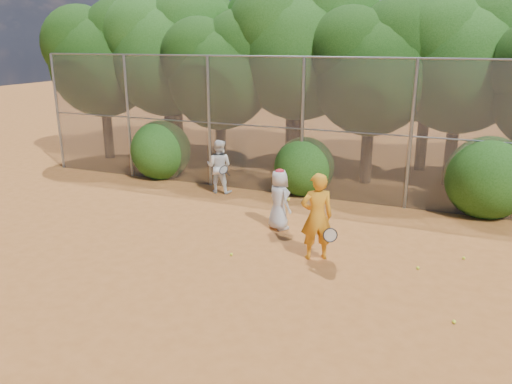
% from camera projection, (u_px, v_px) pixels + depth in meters
% --- Properties ---
extents(ground, '(80.00, 80.00, 0.00)m').
position_uv_depth(ground, '(255.00, 292.00, 9.20)').
color(ground, '#9E5723').
rests_on(ground, ground).
extents(fence_back, '(20.05, 0.09, 4.03)m').
position_uv_depth(fence_back, '(332.00, 129.00, 13.95)').
color(fence_back, gray).
rests_on(fence_back, ground).
extents(tree_0, '(4.38, 3.81, 6.00)m').
position_uv_depth(tree_0, '(103.00, 54.00, 18.59)').
color(tree_0, black).
rests_on(tree_0, ground).
extents(tree_1, '(4.64, 4.03, 6.35)m').
position_uv_depth(tree_1, '(168.00, 48.00, 18.06)').
color(tree_1, black).
rests_on(tree_1, ground).
extents(tree_2, '(3.99, 3.47, 5.47)m').
position_uv_depth(tree_2, '(221.00, 67.00, 16.70)').
color(tree_2, black).
rests_on(tree_2, ground).
extents(tree_3, '(4.89, 4.26, 6.70)m').
position_uv_depth(tree_3, '(303.00, 41.00, 16.44)').
color(tree_3, black).
rests_on(tree_3, ground).
extents(tree_4, '(4.19, 3.64, 5.73)m').
position_uv_depth(tree_4, '(374.00, 63.00, 15.19)').
color(tree_4, black).
rests_on(tree_4, ground).
extents(tree_5, '(4.51, 3.92, 6.17)m').
position_uv_depth(tree_5, '(464.00, 54.00, 14.91)').
color(tree_5, black).
rests_on(tree_5, ground).
extents(tree_9, '(4.83, 4.20, 6.62)m').
position_uv_depth(tree_9, '(177.00, 43.00, 20.40)').
color(tree_9, black).
rests_on(tree_9, ground).
extents(tree_10, '(5.15, 4.48, 7.06)m').
position_uv_depth(tree_10, '(295.00, 35.00, 18.68)').
color(tree_10, black).
rests_on(tree_10, ground).
extents(tree_11, '(4.64, 4.03, 6.35)m').
position_uv_depth(tree_11, '(433.00, 49.00, 16.65)').
color(tree_11, black).
rests_on(tree_11, ground).
extents(bush_0, '(2.00, 2.00, 2.00)m').
position_uv_depth(bush_0, '(161.00, 148.00, 16.66)').
color(bush_0, '#1B4812').
rests_on(bush_0, ground).
extents(bush_1, '(1.80, 1.80, 1.80)m').
position_uv_depth(bush_1, '(304.00, 164.00, 14.87)').
color(bush_1, '#1B4812').
rests_on(bush_1, ground).
extents(bush_2, '(2.20, 2.20, 2.20)m').
position_uv_depth(bush_2, '(488.00, 174.00, 13.00)').
color(bush_2, '#1B4812').
rests_on(bush_2, ground).
extents(player_yellow, '(0.91, 0.72, 1.87)m').
position_uv_depth(player_yellow, '(317.00, 217.00, 10.34)').
color(player_yellow, orange).
rests_on(player_yellow, ground).
extents(player_teen, '(0.86, 0.82, 1.51)m').
position_uv_depth(player_teen, '(279.00, 199.00, 12.06)').
color(player_teen, silver).
rests_on(player_teen, ground).
extents(player_white, '(0.89, 0.78, 1.62)m').
position_uv_depth(player_white, '(219.00, 166.00, 14.97)').
color(player_white, white).
rests_on(player_white, ground).
extents(ball_0, '(0.07, 0.07, 0.07)m').
position_uv_depth(ball_0, '(454.00, 322.00, 8.15)').
color(ball_0, yellow).
rests_on(ball_0, ground).
extents(ball_1, '(0.07, 0.07, 0.07)m').
position_uv_depth(ball_1, '(418.00, 268.00, 10.07)').
color(ball_1, yellow).
rests_on(ball_1, ground).
extents(ball_3, '(0.07, 0.07, 0.07)m').
position_uv_depth(ball_3, '(231.00, 254.00, 10.71)').
color(ball_3, yellow).
rests_on(ball_3, ground).
extents(ball_4, '(0.07, 0.07, 0.07)m').
position_uv_depth(ball_4, '(464.00, 258.00, 10.53)').
color(ball_4, yellow).
rests_on(ball_4, ground).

